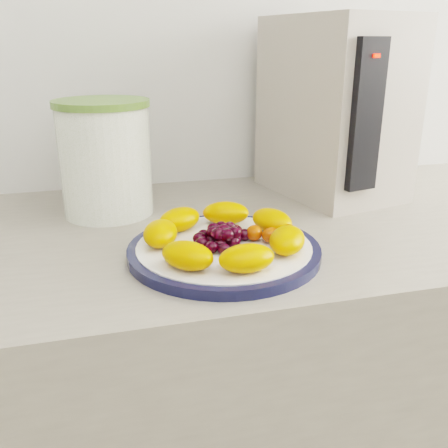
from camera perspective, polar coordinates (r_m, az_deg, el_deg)
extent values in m
cube|color=gray|center=(1.11, 0.68, -22.35)|extent=(3.50, 0.60, 0.90)
cube|color=olive|center=(1.13, 0.67, -23.47)|extent=(3.48, 0.58, 0.84)
cylinder|color=#111535|center=(0.74, 0.00, -3.07)|extent=(0.29, 0.29, 0.01)
cylinder|color=white|center=(0.74, 0.00, -3.00)|extent=(0.26, 0.26, 0.02)
cylinder|color=#567122|center=(0.93, -13.37, 6.96)|extent=(0.20, 0.20, 0.19)
cylinder|color=#5A7F33|center=(0.91, -13.90, 13.26)|extent=(0.21, 0.21, 0.01)
cube|color=#B6AA9C|center=(1.05, 12.49, 12.79)|extent=(0.25, 0.32, 0.35)
cube|color=black|center=(0.91, 15.88, 11.74)|extent=(0.06, 0.03, 0.26)
cube|color=#FF0C05|center=(0.90, 17.01, 17.92)|extent=(0.01, 0.01, 0.01)
ellipsoid|color=orange|center=(0.79, 5.52, 0.37)|extent=(0.07, 0.09, 0.04)
ellipsoid|color=orange|center=(0.82, 0.21, 1.29)|extent=(0.09, 0.07, 0.04)
ellipsoid|color=orange|center=(0.80, -5.11, 0.53)|extent=(0.09, 0.08, 0.04)
ellipsoid|color=orange|center=(0.74, -7.28, -1.07)|extent=(0.07, 0.09, 0.04)
ellipsoid|color=orange|center=(0.66, -4.20, -3.60)|extent=(0.09, 0.09, 0.04)
ellipsoid|color=orange|center=(0.65, 2.60, -3.92)|extent=(0.08, 0.05, 0.04)
ellipsoid|color=orange|center=(0.72, 7.23, -1.84)|extent=(0.08, 0.09, 0.04)
ellipsoid|color=black|center=(0.74, 0.00, -1.77)|extent=(0.02, 0.02, 0.02)
ellipsoid|color=black|center=(0.74, 1.38, -1.68)|extent=(0.02, 0.02, 0.02)
ellipsoid|color=black|center=(0.75, 0.36, -1.26)|extent=(0.02, 0.02, 0.02)
ellipsoid|color=black|center=(0.75, -1.00, -1.37)|extent=(0.02, 0.02, 0.02)
ellipsoid|color=black|center=(0.73, -1.39, -1.90)|extent=(0.02, 0.02, 0.02)
ellipsoid|color=black|center=(0.72, -0.38, -2.29)|extent=(0.02, 0.02, 0.02)
ellipsoid|color=black|center=(0.73, 1.03, -2.08)|extent=(0.02, 0.02, 0.02)
ellipsoid|color=black|center=(0.76, 2.36, -1.24)|extent=(0.02, 0.02, 0.02)
ellipsoid|color=black|center=(0.77, 1.35, -0.83)|extent=(0.02, 0.02, 0.02)
ellipsoid|color=black|center=(0.77, 0.00, -0.76)|extent=(0.02, 0.02, 0.02)
ellipsoid|color=black|center=(0.77, -1.34, -0.91)|extent=(0.02, 0.02, 0.02)
ellipsoid|color=black|center=(0.76, -2.36, -1.27)|extent=(0.02, 0.02, 0.02)
ellipsoid|color=black|center=(0.74, -2.79, -1.70)|extent=(0.02, 0.02, 0.02)
ellipsoid|color=black|center=(0.72, -2.48, -2.23)|extent=(0.02, 0.02, 0.02)
ellipsoid|color=black|center=(0.71, -1.46, -2.68)|extent=(0.02, 0.02, 0.02)
ellipsoid|color=black|center=(0.70, 0.00, -2.89)|extent=(0.02, 0.02, 0.02)
ellipsoid|color=black|center=(0.73, 0.00, -0.77)|extent=(0.02, 0.02, 0.02)
ellipsoid|color=black|center=(0.75, 0.67, -0.38)|extent=(0.02, 0.02, 0.02)
ellipsoid|color=black|center=(0.75, -0.34, -0.33)|extent=(0.02, 0.02, 0.02)
ellipsoid|color=black|center=(0.74, -1.17, -0.54)|extent=(0.02, 0.02, 0.02)
ellipsoid|color=black|center=(0.73, -1.33, -0.93)|extent=(0.02, 0.02, 0.02)
ellipsoid|color=black|center=(0.72, -0.70, -1.20)|extent=(0.02, 0.02, 0.02)
ellipsoid|color=black|center=(0.72, 0.36, -1.26)|extent=(0.02, 0.02, 0.02)
ellipsoid|color=black|center=(0.72, 1.20, -1.02)|extent=(0.02, 0.02, 0.02)
ellipsoid|color=#C23904|center=(0.75, 5.44, -1.27)|extent=(0.03, 0.03, 0.02)
ellipsoid|color=#C23904|center=(0.76, 7.29, -0.89)|extent=(0.04, 0.03, 0.02)
ellipsoid|color=#C23904|center=(0.73, 7.07, -1.84)|extent=(0.04, 0.04, 0.02)
ellipsoid|color=#C23904|center=(0.76, 3.47, -1.02)|extent=(0.03, 0.04, 0.02)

